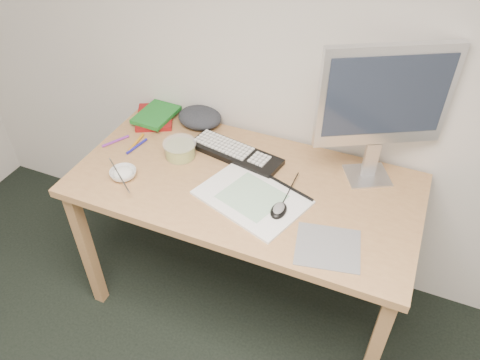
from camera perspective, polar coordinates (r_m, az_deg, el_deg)
The scene contains 18 objects.
desk at distance 1.95m, azimuth 0.51°, elevation -2.09°, with size 1.40×0.70×0.75m.
mousepad at distance 1.67m, azimuth 10.66°, elevation -8.04°, with size 0.22×0.20×0.00m, color slate.
sketchpad at distance 1.82m, azimuth 1.46°, elevation -2.14°, with size 0.40×0.29×0.01m, color white.
keyboard at distance 2.03m, azimuth -0.54°, elevation 3.28°, with size 0.42×0.13×0.02m, color black.
monitor at distance 1.79m, azimuth 17.18°, elevation 9.25°, with size 0.45×0.27×0.57m.
mouse at distance 1.75m, azimuth 4.75°, elevation -3.49°, with size 0.06×0.09×0.03m, color black.
rice_bowl at distance 1.97m, azimuth -14.04°, elevation 0.72°, with size 0.11×0.11×0.03m, color silver.
chopsticks at distance 1.93m, azimuth -14.51°, elevation 0.59°, with size 0.02×0.02×0.24m, color silver.
fruit_tub at distance 2.03m, azimuth -7.33°, elevation 3.72°, with size 0.14×0.14×0.07m, color gold.
book_red at distance 2.30m, azimuth -10.33°, elevation 7.58°, with size 0.17×0.22×0.02m, color maroon.
book_green at distance 2.28m, azimuth -10.19°, elevation 7.85°, with size 0.16×0.21×0.02m, color #1C7025.
cloth_lump at distance 2.22m, azimuth -4.92°, elevation 7.60°, with size 0.18×0.15×0.07m, color #2A2E32.
pencil_pink at distance 1.94m, azimuth 0.77°, elevation 0.90°, with size 0.01×0.01×0.19m, color pink.
pencil_tan at distance 1.90m, azimuth 2.10°, elevation 0.04°, with size 0.01×0.01×0.18m, color tan.
pencil_black at distance 1.91m, azimuth 2.67°, elevation 0.17°, with size 0.01×0.01×0.19m, color black.
marker_blue at distance 2.13m, azimuth -12.47°, elevation 4.05°, with size 0.01×0.01×0.13m, color #1E1B97.
marker_orange at distance 2.15m, azimuth -12.56°, elevation 4.46°, with size 0.01×0.01×0.14m, color orange.
marker_purple at distance 2.18m, azimuth -14.93°, elevation 4.61°, with size 0.01×0.01×0.13m, color purple.
Camera 1 is at (0.54, 0.10, 1.99)m, focal length 35.00 mm.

